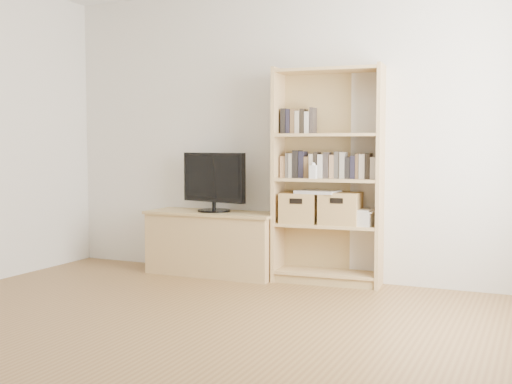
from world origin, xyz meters
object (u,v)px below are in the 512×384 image
Objects in this scene: basket_left at (300,208)px; baby_monitor at (313,172)px; television at (214,182)px; tv_stand at (214,244)px; laptop at (318,192)px; basket_right at (340,208)px; bookshelf at (328,176)px.

baby_monitor is at bearing -35.53° from basket_left.
tv_stand is at bearing 0.00° from television.
laptop reaches higher than tv_stand.
basket_right is (1.17, 0.07, -0.20)m from television.
laptop reaches higher than basket_right.
bookshelf reaches higher than laptop.
baby_monitor is (0.97, -0.05, 0.11)m from television.
television is 1.19m from basket_right.
tv_stand is 1.23m from basket_right.
television reaches higher than basket_left.
basket_right is 0.24m from laptop.
tv_stand is at bearing -173.44° from laptop.
laptop is at bearing 84.86° from baby_monitor.
tv_stand is 10.75× the size of baby_monitor.
bookshelf is 2.65× the size of television.
laptop is (0.98, 0.05, -0.07)m from television.
bookshelf is at bearing 3.18° from tv_stand.
bookshelf reaches higher than tv_stand.
basket_left is at bearing -178.81° from bookshelf.
television is 0.84m from basket_left.
television is (-1.06, -0.06, -0.07)m from bookshelf.
tv_stand is 0.89m from basket_left.
bookshelf is at bearing 15.37° from laptop.
television is 0.97m from baby_monitor.
bookshelf is 5.89× the size of basket_left.
television is at bearing -173.44° from laptop.
tv_stand is 1.74× the size of television.
television is 2.22× the size of basket_left.
basket_left is (-0.15, 0.09, -0.32)m from baby_monitor.
bookshelf is 0.16m from laptop.
basket_left is at bearing 151.75° from baby_monitor.
basket_right is at bearing 30.25° from baby_monitor.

